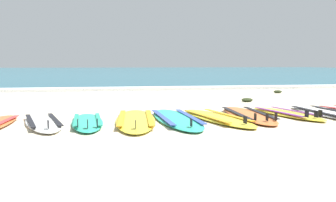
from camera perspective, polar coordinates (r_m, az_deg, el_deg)
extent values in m
plane|color=beige|center=(6.40, 4.95, -2.89)|extent=(80.00, 80.00, 0.00)
cube|color=#23667A|center=(42.93, -7.55, 4.46)|extent=(80.00, 60.00, 0.10)
cube|color=white|center=(13.40, -2.78, 1.86)|extent=(80.00, 0.77, 0.11)
cube|color=#D13838|center=(6.16, -23.72, -2.98)|extent=(0.19, 1.52, 0.01)
ellipsoid|color=white|center=(6.23, -18.25, -3.07)|extent=(0.97, 2.09, 0.07)
cube|color=black|center=(6.21, -19.94, -2.76)|extent=(0.41, 1.40, 0.01)
cube|color=black|center=(6.24, -16.60, -2.62)|extent=(0.41, 1.40, 0.01)
cube|color=black|center=(5.44, -17.53, -3.33)|extent=(0.03, 0.09, 0.11)
ellipsoid|color=#2DB793|center=(6.10, -12.00, -3.08)|extent=(0.57, 1.95, 0.07)
cube|color=teal|center=(6.10, -13.64, -2.73)|extent=(0.13, 1.35, 0.01)
cube|color=teal|center=(6.10, -10.38, -2.66)|extent=(0.13, 1.35, 0.01)
cube|color=black|center=(5.35, -11.96, -3.34)|extent=(0.02, 0.09, 0.11)
cube|color=black|center=(5.41, -13.37, -3.27)|extent=(0.02, 0.09, 0.11)
cube|color=black|center=(5.41, -10.56, -3.21)|extent=(0.02, 0.09, 0.11)
ellipsoid|color=yellow|center=(6.21, -4.88, -2.82)|extent=(0.84, 2.59, 0.07)
cube|color=gold|center=(6.21, -7.01, -2.47)|extent=(0.23, 1.79, 0.01)
cube|color=gold|center=(6.21, -2.76, -2.43)|extent=(0.23, 1.79, 0.01)
cube|color=black|center=(5.21, -4.87, -3.47)|extent=(0.02, 0.09, 0.11)
ellipsoid|color=#2DB793|center=(6.31, 1.20, -2.67)|extent=(0.71, 2.55, 0.07)
cube|color=#334CB2|center=(6.26, -0.84, -2.36)|extent=(0.14, 1.78, 0.01)
cube|color=#334CB2|center=(6.36, 3.21, -2.24)|extent=(0.14, 1.78, 0.01)
cube|color=black|center=(5.34, 3.50, -3.23)|extent=(0.01, 0.09, 0.11)
ellipsoid|color=yellow|center=(6.48, 7.27, -2.49)|extent=(1.00, 2.38, 0.07)
cube|color=gold|center=(6.38, 5.61, -2.23)|extent=(0.38, 1.60, 0.01)
cube|color=gold|center=(6.57, 8.88, -2.04)|extent=(0.38, 1.60, 0.01)
cube|color=black|center=(5.69, 11.49, -2.78)|extent=(0.03, 0.09, 0.11)
ellipsoid|color=orange|center=(6.94, 11.85, -2.03)|extent=(0.75, 2.45, 0.07)
cube|color=black|center=(6.87, 10.13, -1.73)|extent=(0.19, 1.70, 0.01)
cube|color=black|center=(7.00, 13.56, -1.66)|extent=(0.19, 1.70, 0.01)
cube|color=black|center=(6.04, 14.62, -2.37)|extent=(0.02, 0.09, 0.11)
cube|color=black|center=(6.04, 12.94, -2.33)|extent=(0.02, 0.09, 0.11)
cube|color=black|center=(6.16, 15.87, -2.25)|extent=(0.02, 0.09, 0.11)
ellipsoid|color=yellow|center=(7.28, 17.29, -1.80)|extent=(0.83, 2.05, 0.07)
cube|color=purple|center=(7.17, 16.15, -1.55)|extent=(0.31, 1.39, 0.01)
cube|color=purple|center=(7.38, 18.42, -1.42)|extent=(0.31, 1.39, 0.01)
cube|color=black|center=(6.67, 21.32, -1.83)|extent=(0.03, 0.09, 0.11)
cube|color=black|center=(6.62, 20.08, -1.83)|extent=(0.03, 0.09, 0.11)
cube|color=black|center=(6.80, 21.86, -1.71)|extent=(0.03, 0.09, 0.11)
ellipsoid|color=white|center=(7.59, 22.59, -1.68)|extent=(0.61, 2.34, 0.07)
cube|color=black|center=(7.47, 21.25, -1.43)|extent=(0.10, 1.63, 0.01)
cube|color=black|center=(7.70, 23.91, -1.33)|extent=(0.10, 1.63, 0.01)
ellipsoid|color=#2D381E|center=(12.60, 16.13, 1.36)|extent=(0.27, 0.21, 0.09)
ellipsoid|color=#2D381E|center=(9.57, 11.77, 0.17)|extent=(0.28, 0.23, 0.10)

